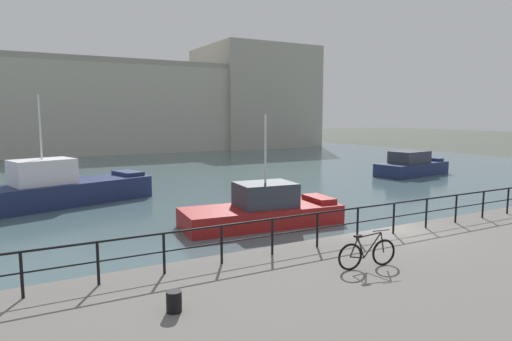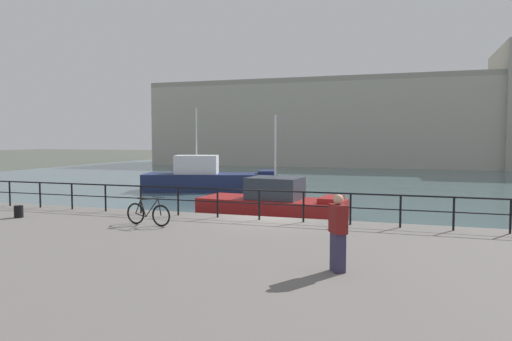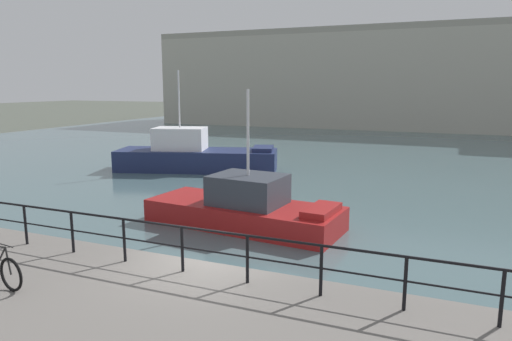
{
  "view_description": "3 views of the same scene",
  "coord_description": "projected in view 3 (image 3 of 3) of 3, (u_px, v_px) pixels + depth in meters",
  "views": [
    {
      "loc": [
        -11.43,
        -11.51,
        4.99
      ],
      "look_at": [
        -1.87,
        5.78,
        2.53
      ],
      "focal_mm": 31.47,
      "sensor_mm": 36.0,
      "label": 1
    },
    {
      "loc": [
        4.9,
        -16.7,
        3.87
      ],
      "look_at": [
        -2.93,
        7.53,
        2.13
      ],
      "focal_mm": 33.29,
      "sensor_mm": 36.0,
      "label": 2
    },
    {
      "loc": [
        5.24,
        -9.3,
        5.11
      ],
      "look_at": [
        -1.4,
        6.59,
        1.97
      ],
      "focal_mm": 32.61,
      "sensor_mm": 36.0,
      "label": 3
    }
  ],
  "objects": [
    {
      "name": "ground_plane",
      "position": [
        205.0,
        298.0,
        11.35
      ],
      "size": [
        240.0,
        240.0,
        0.0
      ],
      "primitive_type": "plane",
      "color": "#4C5147"
    },
    {
      "name": "water_basin",
      "position": [
        380.0,
        148.0,
        38.76
      ],
      "size": [
        80.0,
        60.0,
        0.01
      ],
      "primitive_type": "cube",
      "color": "#476066",
      "rests_on": "ground_plane"
    },
    {
      "name": "harbor_building",
      "position": [
        464.0,
        77.0,
        55.24
      ],
      "size": [
        62.5,
        15.68,
        15.37
      ],
      "color": "#B2AD9E",
      "rests_on": "ground_plane"
    },
    {
      "name": "moored_harbor_tender",
      "position": [
        246.0,
        208.0,
        17.05
      ],
      "size": [
        7.43,
        3.32,
        5.0
      ],
      "rotation": [
        0.0,
        0.0,
        -0.1
      ],
      "color": "maroon",
      "rests_on": "water_basin"
    },
    {
      "name": "moored_green_narrowboat",
      "position": [
        195.0,
        156.0,
        28.43
      ],
      "size": [
        10.08,
        5.56,
        6.03
      ],
      "rotation": [
        0.0,
        0.0,
        0.3
      ],
      "color": "navy",
      "rests_on": "water_basin"
    },
    {
      "name": "quay_railing",
      "position": [
        152.0,
        236.0,
        10.71
      ],
      "size": [
        24.11,
        0.07,
        1.08
      ],
      "color": "black",
      "rests_on": "quay_promenade"
    }
  ]
}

